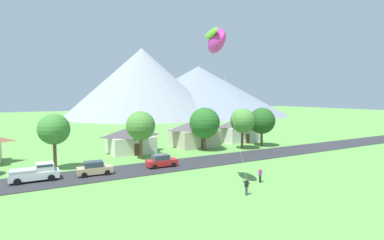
{
  "coord_description": "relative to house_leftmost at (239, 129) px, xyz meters",
  "views": [
    {
      "loc": [
        -16.86,
        -9.57,
        9.89
      ],
      "look_at": [
        -1.32,
        18.25,
        7.31
      ],
      "focal_mm": 28.06,
      "sensor_mm": 36.0,
      "label": 1
    }
  ],
  "objects": [
    {
      "name": "road_strip",
      "position": [
        -23.34,
        -13.42,
        -2.6
      ],
      "size": [
        160.0,
        6.86,
        0.08
      ],
      "primitive_type": "cube",
      "color": "#2D2D33",
      "rests_on": "ground"
    },
    {
      "name": "mountain_far_west_ridge",
      "position": [
        7.71,
        81.8,
        13.2
      ],
      "size": [
        70.78,
        70.78,
        31.68
      ],
      "primitive_type": "cone",
      "color": "#8E939E",
      "rests_on": "ground"
    },
    {
      "name": "mountain_west_ridge",
      "position": [
        40.64,
        86.57,
        10.04
      ],
      "size": [
        91.63,
        91.63,
        25.37
      ],
      "primitive_type": "cone",
      "color": "gray",
      "rests_on": "ground"
    },
    {
      "name": "house_leftmost",
      "position": [
        0.0,
        0.0,
        0.0
      ],
      "size": [
        8.54,
        6.75,
        5.1
      ],
      "color": "silver",
      "rests_on": "ground"
    },
    {
      "name": "house_left_center",
      "position": [
        -24.3,
        -0.85,
        -0.33
      ],
      "size": [
        7.85,
        7.25,
        4.46
      ],
      "color": "beige",
      "rests_on": "ground"
    },
    {
      "name": "house_right_center",
      "position": [
        -11.51,
        -0.76,
        0.01
      ],
      "size": [
        8.43,
        7.65,
        5.13
      ],
      "color": "beige",
      "rests_on": "ground"
    },
    {
      "name": "tree_near_left",
      "position": [
        -24.58,
        -7.0,
        2.59
      ],
      "size": [
        4.53,
        4.53,
        7.53
      ],
      "color": "brown",
      "rests_on": "ground"
    },
    {
      "name": "tree_left_of_center",
      "position": [
        -12.01,
        -5.54,
        2.38
      ],
      "size": [
        5.51,
        5.51,
        7.79
      ],
      "color": "brown",
      "rests_on": "ground"
    },
    {
      "name": "tree_right_of_center",
      "position": [
        -36.92,
        -7.71,
        2.77
      ],
      "size": [
        4.13,
        4.13,
        7.51
      ],
      "color": "brown",
      "rests_on": "ground"
    },
    {
      "name": "tree_near_right",
      "position": [
        0.25,
        -7.0,
        2.34
      ],
      "size": [
        5.13,
        5.13,
        7.56
      ],
      "color": "brown",
      "rests_on": "ground"
    },
    {
      "name": "tree_far_right",
      "position": [
        -5.2,
        -7.75,
        2.63
      ],
      "size": [
        4.53,
        4.53,
        7.56
      ],
      "color": "#4C3823",
      "rests_on": "ground"
    },
    {
      "name": "parked_car_red_mid_west",
      "position": [
        -23.96,
        -13.57,
        -1.77
      ],
      "size": [
        4.26,
        2.19,
        1.68
      ],
      "color": "red",
      "rests_on": "road_strip"
    },
    {
      "name": "parked_car_tan_mid_east",
      "position": [
        -32.93,
        -13.41,
        -1.77
      ],
      "size": [
        4.28,
        2.24,
        1.68
      ],
      "color": "tan",
      "rests_on": "road_strip"
    },
    {
      "name": "pickup_truck_white_west_side",
      "position": [
        -39.39,
        -12.84,
        -1.58
      ],
      "size": [
        5.22,
        2.36,
        1.99
      ],
      "color": "white",
      "rests_on": "road_strip"
    },
    {
      "name": "kite_flyer_with_kite",
      "position": [
        -23.02,
        -25.59,
        12.71
      ],
      "size": [
        3.43,
        5.4,
        16.73
      ],
      "color": "#3D3D42",
      "rests_on": "ground"
    },
    {
      "name": "watcher_person",
      "position": [
        -17.04,
        -25.82,
        -1.76
      ],
      "size": [
        0.56,
        0.24,
        1.68
      ],
      "color": "black",
      "rests_on": "ground"
    }
  ]
}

